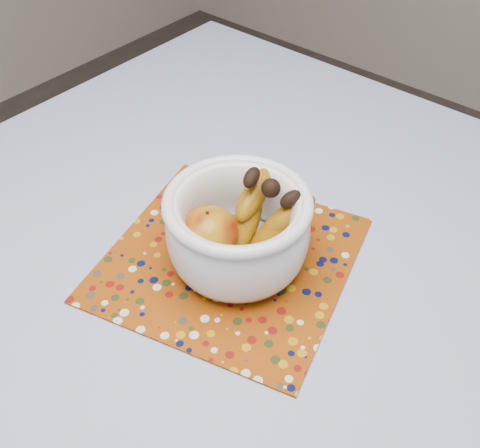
% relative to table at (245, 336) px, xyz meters
% --- Properties ---
extents(table, '(1.20, 1.20, 0.75)m').
position_rel_table_xyz_m(table, '(0.00, 0.00, 0.00)').
color(table, brown).
rests_on(table, ground).
extents(tablecloth, '(1.32, 1.32, 0.01)m').
position_rel_table_xyz_m(tablecloth, '(0.00, 0.00, 0.08)').
color(tablecloth, '#667EAB').
rests_on(tablecloth, table).
extents(placemat, '(0.43, 0.43, 0.00)m').
position_rel_table_xyz_m(placemat, '(-0.07, 0.04, 0.09)').
color(placemat, '#813507').
rests_on(placemat, tablecloth).
extents(fruit_bowl, '(0.21, 0.21, 0.15)m').
position_rel_table_xyz_m(fruit_bowl, '(-0.05, 0.05, 0.16)').
color(fruit_bowl, white).
rests_on(fruit_bowl, placemat).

